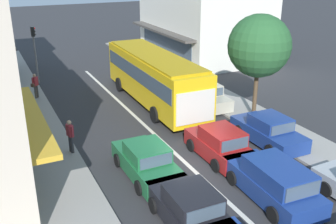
% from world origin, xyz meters
% --- Properties ---
extents(ground_plane, '(140.00, 140.00, 0.00)m').
position_xyz_m(ground_plane, '(0.00, 0.00, 0.00)').
color(ground_plane, '#2D2D30').
extents(lane_centre_line, '(0.20, 28.00, 0.01)m').
position_xyz_m(lane_centre_line, '(0.00, 4.00, 0.00)').
color(lane_centre_line, silver).
rests_on(lane_centre_line, ground).
extents(sidewalk_left, '(5.20, 44.00, 0.14)m').
position_xyz_m(sidewalk_left, '(-6.80, 6.00, 0.07)').
color(sidewalk_left, gray).
rests_on(sidewalk_left, ground).
extents(kerb_right, '(2.80, 44.00, 0.12)m').
position_xyz_m(kerb_right, '(6.20, 6.00, 0.06)').
color(kerb_right, gray).
rests_on(kerb_right, ground).
extents(building_right_far, '(8.83, 12.21, 8.74)m').
position_xyz_m(building_right_far, '(11.48, 18.59, 4.36)').
color(building_right_far, silver).
rests_on(building_right_far, ground).
extents(city_bus, '(2.86, 10.89, 3.23)m').
position_xyz_m(city_bus, '(1.97, 8.42, 1.88)').
color(city_bus, yellow).
rests_on(city_bus, ground).
extents(hatchback_queue_gap_filler, '(1.83, 3.71, 1.54)m').
position_xyz_m(hatchback_queue_gap_filler, '(1.63, 0.27, 0.71)').
color(hatchback_queue_gap_filler, maroon).
rests_on(hatchback_queue_gap_filler, ground).
extents(sedan_queue_far_back, '(1.92, 4.21, 1.47)m').
position_xyz_m(sedan_queue_far_back, '(-2.02, 0.28, 0.66)').
color(sedan_queue_far_back, '#1E6638').
rests_on(sedan_queue_far_back, ground).
extents(wagon_adjacent_lane_lead, '(2.09, 4.58, 1.58)m').
position_xyz_m(wagon_adjacent_lane_lead, '(1.67, -3.46, 0.75)').
color(wagon_adjacent_lane_lead, navy).
rests_on(wagon_adjacent_lane_lead, ground).
extents(sedan_behind_bus_near, '(1.95, 4.22, 1.47)m').
position_xyz_m(sedan_behind_bus_near, '(-2.00, -3.59, 0.66)').
color(sedan_behind_bus_near, black).
rests_on(sedan_behind_bus_near, ground).
extents(parked_sedan_kerb_second, '(1.90, 4.20, 1.47)m').
position_xyz_m(parked_sedan_kerb_second, '(4.73, 0.56, 0.66)').
color(parked_sedan_kerb_second, navy).
rests_on(parked_sedan_kerb_second, ground).
extents(parked_sedan_kerb_third, '(2.00, 4.25, 1.47)m').
position_xyz_m(parked_sedan_kerb_third, '(4.64, 6.65, 0.66)').
color(parked_sedan_kerb_third, '#B7B29E').
rests_on(parked_sedan_kerb_third, ground).
extents(traffic_light_downstreet, '(0.33, 0.24, 4.20)m').
position_xyz_m(traffic_light_downstreet, '(-4.06, 16.19, 2.85)').
color(traffic_light_downstreet, gray).
rests_on(traffic_light_downstreet, ground).
extents(street_tree_right, '(3.47, 3.47, 6.01)m').
position_xyz_m(street_tree_right, '(6.12, 3.55, 4.27)').
color(street_tree_right, brown).
rests_on(street_tree_right, ground).
extents(pedestrian_with_handbag_near, '(0.55, 0.56, 1.63)m').
position_xyz_m(pedestrian_with_handbag_near, '(-4.77, 12.43, 1.07)').
color(pedestrian_with_handbag_near, '#4C4742').
rests_on(pedestrian_with_handbag_near, sidewalk_left).
extents(pedestrian_browsing_midblock, '(0.30, 0.55, 1.63)m').
position_xyz_m(pedestrian_browsing_midblock, '(-4.49, 3.60, 1.07)').
color(pedestrian_browsing_midblock, '#333338').
rests_on(pedestrian_browsing_midblock, sidewalk_left).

